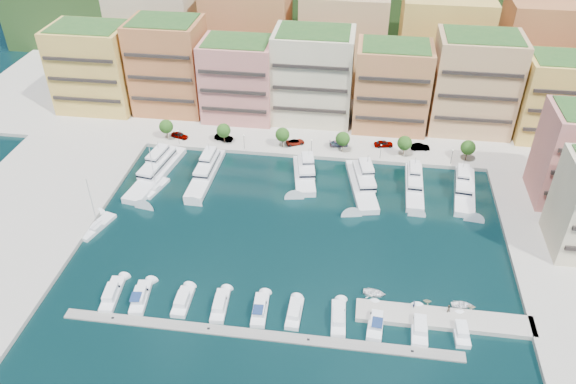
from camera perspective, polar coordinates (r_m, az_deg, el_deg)
name	(u,v)px	position (r m, az deg, el deg)	size (l,w,h in m)	color
ground	(296,231)	(123.83, 0.83, -3.94)	(400.00, 400.00, 0.00)	black
north_quay	(322,105)	(175.97, 3.43, 8.85)	(220.00, 64.00, 2.00)	#9E998E
west_quay	(14,229)	(138.38, -26.07, -3.35)	(34.00, 76.00, 2.00)	#9E998E
hillside	(333,48)	(219.88, 4.60, 14.39)	(240.00, 40.00, 58.00)	#223D19
south_pontoon	(258,335)	(103.00, -3.07, -14.32)	(72.00, 2.20, 0.35)	gray
finger_pier	(444,321)	(108.83, 15.53, -12.49)	(32.00, 5.00, 2.00)	#9E998E
apartment_0	(94,68)	(176.92, -19.09, 11.86)	(22.00, 16.50, 24.80)	#DFBA51
apartment_1	(169,66)	(169.79, -12.03, 12.43)	(20.00, 16.50, 26.80)	#B76D3D
apartment_2	(239,79)	(163.14, -5.03, 11.34)	(20.00, 15.50, 22.80)	tan
apartment_3	(313,76)	(161.22, 2.56, 11.72)	(22.00, 16.50, 25.80)	beige
apartment_4	(392,87)	(159.46, 10.49, 10.49)	(20.00, 15.50, 23.80)	#BE6F47
apartment_5	(474,83)	(163.32, 18.37, 10.45)	(22.00, 16.50, 26.80)	tan
apartment_6	(558,98)	(167.85, 25.76, 8.59)	(20.00, 15.50, 22.80)	#DFBA51
backblock_0	(156,32)	(192.13, -13.24, 15.53)	(26.00, 18.00, 30.00)	beige
backblock_1	(248,37)	(183.91, -4.10, 15.46)	(26.00, 18.00, 30.00)	#BE6F47
backblock_2	(343,41)	(180.36, 5.61, 14.98)	(26.00, 18.00, 30.00)	tan
backblock_3	(442,46)	(181.77, 15.37, 14.07)	(26.00, 18.00, 30.00)	#DFBA51
backblock_4	(545,52)	(188.01, 24.65, 12.84)	(26.00, 18.00, 30.00)	#B76D3D
tree_0	(166,127)	(156.92, -12.28, 6.52)	(3.80, 3.80, 5.65)	#473323
tree_1	(224,131)	(152.42, -6.56, 6.22)	(3.80, 3.80, 5.65)	#473323
tree_2	(282,135)	(149.50, -0.57, 5.85)	(3.80, 3.80, 5.65)	#473323
tree_3	(343,139)	(148.26, 5.59, 5.40)	(3.80, 3.80, 5.65)	#473323
tree_4	(405,143)	(148.74, 11.76, 4.88)	(3.80, 3.80, 5.65)	#473323
tree_5	(468,148)	(150.93, 17.82, 4.32)	(3.80, 3.80, 5.65)	#473323
lamppost_0	(178,135)	(154.20, -11.09, 5.74)	(0.30, 0.30, 4.20)	black
lamppost_1	(244,139)	(149.64, -4.50, 5.36)	(0.30, 0.30, 4.20)	black
lamppost_2	(311,144)	(147.15, 2.40, 4.88)	(0.30, 0.30, 4.20)	black
lamppost_3	(381,149)	(146.84, 9.42, 4.33)	(0.30, 0.30, 4.20)	black
lamppost_4	(452,154)	(148.72, 16.35, 3.71)	(0.30, 0.30, 4.20)	black
yacht_0	(157,170)	(145.05, -13.15, 2.18)	(8.60, 25.71, 7.30)	white
yacht_1	(206,171)	(142.48, -8.30, 2.09)	(5.06, 22.32, 7.30)	white
yacht_3	(304,173)	(140.33, 1.68, 1.97)	(7.55, 17.13, 7.30)	white
yacht_4	(362,183)	(137.91, 7.51, 0.92)	(8.99, 22.14, 7.30)	white
yacht_5	(414,184)	(139.58, 12.70, 0.81)	(4.47, 19.26, 7.30)	white
yacht_6	(464,188)	(141.23, 17.48, 0.38)	(6.68, 19.83, 7.30)	white
cruiser_0	(112,294)	(113.86, -17.44, -9.90)	(3.54, 9.37, 2.55)	white
cruiser_1	(141,297)	(111.78, -14.75, -10.32)	(3.71, 8.78, 2.66)	white
cruiser_2	(183,302)	(109.27, -10.64, -10.91)	(2.91, 7.51, 2.55)	white
cruiser_3	(220,306)	(107.51, -6.91, -11.41)	(3.04, 8.28, 2.55)	white
cruiser_4	(260,310)	(106.15, -2.86, -11.89)	(3.06, 8.22, 2.66)	white
cruiser_5	(294,314)	(105.46, 0.66, -12.26)	(2.71, 7.45, 2.55)	white
cruiser_6	(338,318)	(105.09, 5.14, -12.67)	(3.01, 8.59, 2.55)	white
cruiser_7	(376,322)	(105.24, 8.92, -12.95)	(3.37, 8.57, 2.66)	white
cruiser_8	(419,327)	(106.00, 13.19, -13.21)	(3.13, 8.94, 2.55)	white
cruiser_9	(461,331)	(107.21, 17.13, -13.37)	(2.84, 7.22, 2.55)	white
sailboat_2	(156,188)	(139.96, -13.31, 0.37)	(4.86, 9.11, 13.20)	white
sailboat_1	(97,227)	(131.26, -18.81, -3.39)	(5.52, 10.22, 13.20)	white
tender_1	(427,301)	(110.96, 13.97, -10.69)	(1.39, 1.61, 0.85)	beige
tender_2	(462,305)	(111.94, 17.24, -10.91)	(2.79, 3.90, 0.81)	white
tender_0	(374,293)	(110.43, 8.76, -10.11)	(3.11, 4.36, 0.90)	white
tender_3	(471,306)	(112.17, 18.11, -10.99)	(1.43, 1.66, 0.88)	beige
car_0	(180,135)	(157.99, -10.95, 5.68)	(1.91, 4.75, 1.62)	gray
car_1	(224,137)	(155.07, -6.56, 5.54)	(1.77, 5.08, 1.67)	gray
car_2	(295,142)	(152.18, 0.75, 5.10)	(2.30, 4.98, 1.38)	gray
car_3	(339,144)	(152.01, 5.17, 4.93)	(2.05, 5.05, 1.47)	gray
car_4	(384,144)	(153.30, 9.69, 4.87)	(2.03, 5.05, 1.72)	gray
car_5	(420,147)	(153.81, 13.28, 4.48)	(1.74, 4.99, 1.65)	gray
person_0	(414,304)	(107.81, 12.68, -11.05)	(0.62, 0.41, 1.70)	#26324C
person_1	(448,309)	(108.57, 15.97, -11.32)	(0.81, 0.63, 1.67)	#443829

